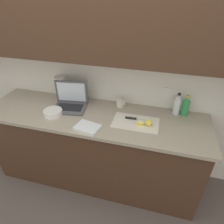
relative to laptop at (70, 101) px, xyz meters
name	(u,v)px	position (x,y,z in m)	size (l,w,h in m)	color
ground_plane	(97,175)	(0.29, -0.10, -0.97)	(12.00, 12.00, 0.00)	#564C47
wall_back	(99,43)	(0.29, 0.16, 0.59)	(5.20, 0.38, 2.60)	white
counter_unit	(94,147)	(0.27, -0.09, -0.50)	(2.30, 0.65, 0.90)	#472D1E
laptop	(70,101)	(0.00, 0.00, 0.00)	(0.37, 0.30, 0.27)	#515156
cutting_board	(136,123)	(0.72, -0.12, -0.06)	(0.44, 0.26, 0.01)	silver
knife	(134,119)	(0.70, -0.08, -0.05)	(0.26, 0.04, 0.02)	silver
lemon_half_cut	(141,123)	(0.77, -0.14, -0.04)	(0.06, 0.06, 0.03)	yellow
lemon_whole_beside	(149,123)	(0.85, -0.14, -0.03)	(0.06, 0.06, 0.06)	yellow
bottle_green_soda	(177,105)	(1.09, 0.15, 0.04)	(0.07, 0.07, 0.23)	silver
bottle_oil_tall	(186,106)	(1.18, 0.15, 0.04)	(0.07, 0.07, 0.22)	#2D934C
measuring_cup	(120,102)	(0.51, 0.14, -0.01)	(0.10, 0.08, 0.10)	silver
bowl_white	(53,112)	(-0.11, -0.19, -0.04)	(0.19, 0.19, 0.05)	white
paper_towel_roll	(61,88)	(-0.16, 0.13, 0.07)	(0.12, 0.12, 0.27)	white
dish_towel	(87,127)	(0.31, -0.32, -0.05)	(0.22, 0.16, 0.02)	white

